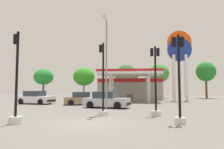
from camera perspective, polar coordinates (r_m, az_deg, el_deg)
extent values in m
plane|color=slate|center=(11.52, -6.68, -13.66)|extent=(90.00, 90.00, 0.00)
cube|color=#ADA89E|center=(35.96, 5.18, -4.19)|extent=(10.92, 5.80, 3.65)
cube|color=red|center=(33.04, 5.13, -1.64)|extent=(10.92, 0.12, 0.60)
cube|color=white|center=(29.60, 5.06, 0.14)|extent=(8.94, 6.50, 0.35)
cube|color=red|center=(29.62, 5.06, 0.77)|extent=(9.04, 6.60, 0.30)
cylinder|color=silver|center=(27.88, -0.48, -3.99)|extent=(0.32, 0.32, 3.91)
cylinder|color=silver|center=(27.84, 10.60, -3.92)|extent=(0.32, 0.32, 3.91)
cylinder|color=silver|center=(31.44, 0.21, -4.00)|extent=(0.32, 0.32, 3.91)
cylinder|color=silver|center=(31.40, 10.03, -3.94)|extent=(0.32, 0.32, 3.91)
cube|color=#4C4C51|center=(29.55, 5.11, -6.70)|extent=(0.90, 0.60, 1.10)
cube|color=white|center=(31.81, 17.44, -0.92)|extent=(0.40, 0.56, 7.12)
cube|color=white|center=(32.23, 20.60, -0.89)|extent=(0.40, 0.56, 7.12)
cylinder|color=navy|center=(32.53, 18.85, 6.84)|extent=(3.69, 0.22, 3.69)
cylinder|color=#EA4C0C|center=(32.77, 18.80, 8.73)|extent=(3.69, 0.22, 3.69)
cube|color=white|center=(32.69, 18.80, 7.77)|extent=(3.39, 0.08, 0.66)
cylinder|color=black|center=(24.85, -5.50, -7.73)|extent=(0.68, 0.38, 0.64)
cylinder|color=black|center=(23.13, -5.22, -8.01)|extent=(0.68, 0.38, 0.64)
cylinder|color=black|center=(24.82, -11.59, -7.68)|extent=(0.68, 0.38, 0.64)
cylinder|color=black|center=(23.09, -11.77, -7.95)|extent=(0.68, 0.38, 0.64)
cube|color=#8C7556|center=(23.92, -8.51, -7.35)|extent=(4.53, 2.79, 0.76)
cube|color=#2D3842|center=(23.89, -8.86, -5.76)|extent=(2.34, 2.03, 0.64)
cube|color=black|center=(24.05, -3.53, -7.63)|extent=(0.54, 1.66, 0.24)
cylinder|color=black|center=(26.53, -17.48, -7.28)|extent=(0.72, 0.37, 0.69)
cylinder|color=black|center=(25.03, -19.91, -7.43)|extent=(0.72, 0.37, 0.69)
cylinder|color=black|center=(28.21, -22.23, -6.96)|extent=(0.72, 0.37, 0.69)
cylinder|color=black|center=(26.80, -24.76, -7.06)|extent=(0.72, 0.37, 0.69)
cube|color=silver|center=(26.60, -21.13, -6.70)|extent=(4.82, 2.76, 0.82)
cube|color=#2D3842|center=(26.67, -21.36, -5.15)|extent=(2.45, 2.08, 0.69)
cube|color=black|center=(25.30, -17.13, -7.21)|extent=(0.48, 1.80, 0.26)
cylinder|color=black|center=(20.47, 3.09, -8.48)|extent=(0.72, 0.38, 0.69)
cylinder|color=black|center=(18.70, 1.58, -8.91)|extent=(0.72, 0.38, 0.69)
cylinder|color=black|center=(21.37, -4.22, -8.29)|extent=(0.72, 0.38, 0.69)
cylinder|color=black|center=(19.69, -6.31, -8.64)|extent=(0.72, 0.38, 0.69)
cube|color=#B2B2BA|center=(19.99, -1.52, -7.95)|extent=(4.81, 2.84, 0.81)
cube|color=#2D3842|center=(20.01, -1.95, -5.91)|extent=(2.46, 2.11, 0.69)
cube|color=black|center=(19.36, 4.71, -8.41)|extent=(0.52, 1.78, 0.26)
cylinder|color=silver|center=(14.50, 12.58, -10.86)|extent=(0.74, 0.74, 0.37)
cylinder|color=black|center=(14.42, 12.43, -1.05)|extent=(0.14, 0.14, 4.58)
cube|color=black|center=(14.77, 11.39, 6.30)|extent=(0.21, 0.20, 0.57)
sphere|color=red|center=(14.92, 11.33, 6.90)|extent=(0.15, 0.15, 0.15)
sphere|color=#D89E0C|center=(14.89, 11.34, 6.22)|extent=(0.15, 0.15, 0.15)
sphere|color=green|center=(14.86, 11.35, 5.53)|extent=(0.15, 0.15, 0.15)
cube|color=black|center=(14.82, 13.09, 6.29)|extent=(0.21, 0.20, 0.57)
sphere|color=red|center=(14.97, 13.02, 6.89)|extent=(0.15, 0.15, 0.15)
sphere|color=#D89E0C|center=(14.94, 13.03, 6.21)|extent=(0.15, 0.15, 0.15)
sphere|color=green|center=(14.91, 13.04, 5.53)|extent=(0.15, 0.15, 0.15)
cylinder|color=silver|center=(14.42, -2.58, -11.06)|extent=(0.67, 0.67, 0.34)
cylinder|color=black|center=(14.34, -2.55, -0.55)|extent=(0.14, 0.14, 4.93)
cube|color=black|center=(14.80, -3.29, 7.48)|extent=(0.21, 0.20, 0.57)
sphere|color=red|center=(14.95, -3.21, 8.07)|extent=(0.15, 0.15, 0.15)
sphere|color=#D89E0C|center=(14.92, -3.21, 7.39)|extent=(0.15, 0.15, 0.15)
sphere|color=green|center=(14.88, -3.22, 6.71)|extent=(0.15, 0.15, 0.15)
cylinder|color=silver|center=(12.23, -26.12, -11.78)|extent=(0.71, 0.71, 0.40)
cylinder|color=black|center=(12.13, -25.75, 0.26)|extent=(0.14, 0.14, 4.72)
cube|color=black|center=(12.67, -25.95, 9.13)|extent=(0.21, 0.20, 0.57)
sphere|color=red|center=(12.81, -25.64, 9.81)|extent=(0.15, 0.15, 0.15)
sphere|color=#D89E0C|center=(12.77, -25.66, 9.02)|extent=(0.15, 0.15, 0.15)
sphere|color=green|center=(12.73, -25.69, 8.23)|extent=(0.15, 0.15, 0.15)
cylinder|color=silver|center=(11.62, 19.06, -12.50)|extent=(0.62, 0.62, 0.35)
cylinder|color=black|center=(11.51, 18.78, -0.26)|extent=(0.14, 0.14, 4.58)
cube|color=black|center=(11.89, 17.34, 8.89)|extent=(0.21, 0.20, 0.57)
sphere|color=red|center=(12.04, 17.21, 9.60)|extent=(0.15, 0.15, 0.15)
sphere|color=#D89E0C|center=(12.00, 17.22, 8.76)|extent=(0.15, 0.15, 0.15)
sphere|color=green|center=(11.97, 17.24, 7.92)|extent=(0.15, 0.15, 0.15)
cube|color=black|center=(11.98, 19.43, 8.83)|extent=(0.21, 0.20, 0.57)
sphere|color=red|center=(12.14, 19.27, 9.53)|extent=(0.15, 0.15, 0.15)
sphere|color=#D89E0C|center=(12.10, 19.29, 8.70)|extent=(0.15, 0.15, 0.15)
sphere|color=green|center=(12.06, 19.31, 7.87)|extent=(0.15, 0.15, 0.15)
cylinder|color=brown|center=(43.86, -19.20, -4.48)|extent=(0.37, 0.37, 2.85)
ellipsoid|color=#25852E|center=(43.93, -19.11, -0.65)|extent=(4.02, 4.02, 3.31)
cylinder|color=brown|center=(42.00, -8.13, -4.77)|extent=(0.26, 0.26, 2.73)
ellipsoid|color=#339120|center=(42.07, -8.09, -0.64)|extent=(4.46, 4.46, 3.76)
cylinder|color=brown|center=(41.28, 4.19, -4.96)|extent=(0.36, 0.36, 2.52)
ellipsoid|color=#2F6130|center=(41.34, 4.17, -0.73)|extent=(4.77, 4.77, 5.09)
cylinder|color=brown|center=(41.48, 13.49, -4.16)|extent=(0.39, 0.39, 3.52)
ellipsoid|color=#3F8836|center=(41.60, 13.42, 0.33)|extent=(4.00, 4.00, 3.81)
cylinder|color=brown|center=(42.80, 25.56, -3.66)|extent=(0.39, 0.39, 3.84)
ellipsoid|color=#217728|center=(42.93, 25.42, 0.75)|extent=(3.70, 3.70, 3.80)
cylinder|color=gray|center=(15.30, -1.62, 2.34)|extent=(0.12, 0.12, 7.26)
cylinder|color=gray|center=(15.52, -1.88, 15.66)|extent=(0.09, 1.20, 0.09)
cube|color=beige|center=(14.94, -2.19, 16.25)|extent=(0.24, 0.44, 0.16)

